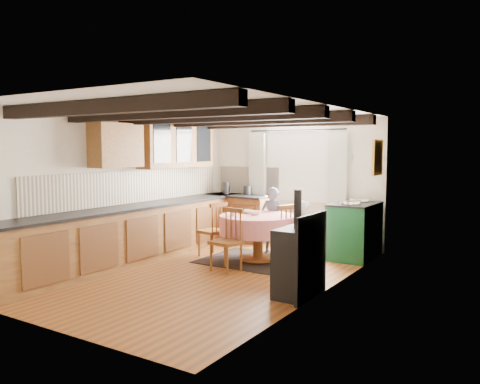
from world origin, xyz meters
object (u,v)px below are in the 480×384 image
Objects in this scene: aga_range at (354,230)px; child_far at (273,220)px; cup at (233,213)px; chair_right at (296,237)px; chair_left at (212,229)px; child_right at (302,234)px; cast_iron_stove at (297,243)px; dining_table at (258,238)px; chair_near at (226,240)px.

child_far reaches higher than aga_range.
chair_right is at bearing 11.93° from cup.
chair_left is 1.64m from child_right.
cast_iron_stove reaches higher than chair_left.
dining_table is 12.35× the size of cup.
aga_range reaches higher than dining_table.
chair_near is 0.71× the size of cast_iron_stove.
chair_near is 0.67m from cup.
child_right is at bearing 105.97° from chair_left.
aga_range is 2.47m from cast_iron_stove.
cast_iron_stove reaches higher than child_far.
chair_right is 0.13m from child_right.
child_far reaches higher than child_right.
aga_range reaches higher than chair_left.
chair_left is at bearing 161.22° from cup.
chair_right is 0.73× the size of cast_iron_stove.
chair_left is at bearing 145.46° from chair_near.
chair_right is at bearing 134.05° from child_far.
aga_range is at bearing 63.31° from chair_near.
chair_near is at bearing 158.64° from cast_iron_stove.
child_far is (0.77, 0.76, 0.12)m from chair_left.
cast_iron_stove is (1.37, -1.39, 0.29)m from dining_table.
child_right is at bearing 140.38° from child_far.
aga_range is 1.41m from child_far.
chair_left is at bearing -173.92° from dining_table.
dining_table is 0.78m from child_right.
cup is (-0.30, -0.28, 0.43)m from dining_table.
dining_table is at bearing 107.31° from chair_left.
aga_range is at bearing -29.15° from child_right.
cast_iron_stove is at bearing -87.44° from aga_range.
chair_right is 1.48m from cast_iron_stove.
cast_iron_stove is (0.65, -1.32, 0.18)m from chair_right.
cast_iron_stove reaches higher than aga_range.
dining_table is at bearing -139.46° from aga_range.
chair_right reaches higher than cup.
cup is (-0.22, 0.54, 0.33)m from chair_near.
child_far is (-1.46, 2.06, -0.08)m from cast_iron_stove.
child_right reaches higher than chair_right.
chair_left is 0.96× the size of chair_right.
child_far is 1.13× the size of child_right.
chair_left is (-0.78, 0.73, -0.01)m from chair_near.
chair_near is 1.57m from cast_iron_stove.
dining_table is at bearing 43.46° from cup.
chair_near is at bearing 86.89° from child_far.
cast_iron_stove reaches higher than cup.
chair_right is 0.94× the size of aga_range.
dining_table is 1.21× the size of child_right.
cast_iron_stove reaches higher than chair_right.
chair_near is at bearing 131.51° from child_right.
chair_near is at bearing 153.09° from chair_right.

